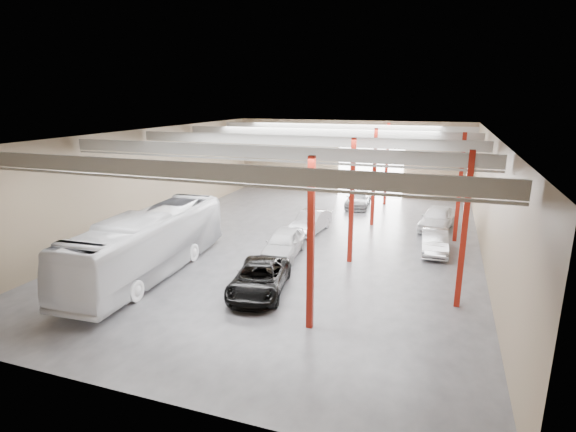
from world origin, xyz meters
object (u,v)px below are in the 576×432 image
Objects in this scene: coach_bus at (149,244)px; car_row_c at (358,199)px; car_row_a at (284,243)px; car_row_b at (311,222)px; car_right_near at (435,242)px; black_sedan at (259,278)px; car_right_far at (437,218)px.

coach_bus reaches higher than car_row_c.
car_row_a reaches higher than car_row_c.
coach_bus is at bearing -114.03° from car_row_b.
car_row_b is at bearing 165.65° from car_right_near.
black_sedan is (6.38, -0.30, -0.95)m from coach_bus.
car_row_b is at bearing 82.63° from black_sedan.
car_row_c is at bearing 76.17° from black_sedan.
car_row_a is 13.81m from car_row_c.
black_sedan is at bearing -109.37° from car_right_far.
car_row_c is (1.72, 8.48, -0.06)m from car_row_b.
black_sedan is 15.95m from car_right_far.
car_row_b reaches higher than car_right_near.
black_sedan is 18.92m from car_row_c.
car_row_b is at bearing -104.72° from car_row_c.
black_sedan is 10.41m from car_row_b.
car_right_far is (8.24, 3.56, 0.09)m from car_row_b.
car_row_c is at bearing 77.37° from car_row_a.
coach_bus is 2.47× the size of car_right_far.
car_row_c is 12.04m from car_right_near.
car_row_b is 0.96× the size of car_row_c.
coach_bus is 2.57× the size of car_row_a.
car_right_near is (8.37, 3.56, -0.10)m from car_row_a.
car_row_c is (7.59, 18.58, -1.00)m from coach_bus.
car_right_far is at bearing 41.36° from car_row_a.
car_right_far is (6.52, -4.93, 0.15)m from car_row_c.
black_sedan reaches higher than car_row_c.
car_right_far is (0.00, 5.20, 0.14)m from car_right_near.
car_row_a is 1.00× the size of car_row_c.
black_sedan is 1.24× the size of car_right_near.
car_row_b is (-0.51, 10.40, 0.02)m from black_sedan.
coach_bus is at bearing -126.32° from car_right_far.
car_right_far reaches higher than car_right_near.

